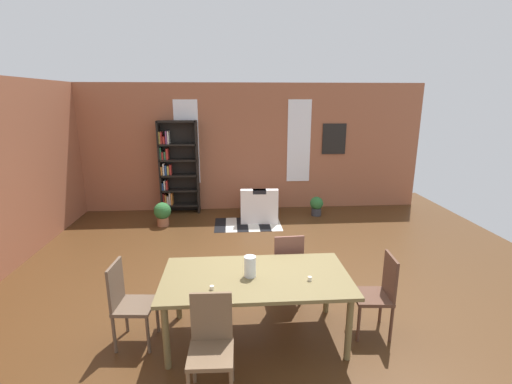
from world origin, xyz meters
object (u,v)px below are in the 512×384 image
(dining_chair_head_left, at_px, (128,301))
(bookshelf_tall, at_px, (176,167))
(dining_table, at_px, (256,282))
(potted_plant_by_shelf, at_px, (163,213))
(dining_chair_head_right, at_px, (379,292))
(armchair_white, at_px, (259,207))
(potted_plant_corner, at_px, (316,205))
(dining_chair_near_left, at_px, (211,343))
(dining_chair_far_right, at_px, (287,264))
(vase_on_table, at_px, (250,266))

(dining_chair_head_left, xyz_separation_m, bookshelf_tall, (-0.11, 4.75, 0.57))
(dining_table, height_order, potted_plant_by_shelf, dining_table)
(dining_chair_head_right, relative_size, armchair_white, 1.14)
(potted_plant_by_shelf, bearing_deg, dining_chair_head_right, -50.93)
(bookshelf_tall, distance_m, armchair_white, 2.13)
(dining_table, relative_size, potted_plant_corner, 4.63)
(dining_chair_near_left, relative_size, armchair_white, 1.14)
(dining_chair_near_left, distance_m, potted_plant_corner, 5.47)
(bookshelf_tall, distance_m, potted_plant_corner, 3.35)
(armchair_white, height_order, potted_plant_by_shelf, armchair_white)
(dining_chair_head_left, distance_m, potted_plant_corner, 5.26)
(dining_table, distance_m, dining_chair_head_left, 1.41)
(dining_chair_head_left, distance_m, bookshelf_tall, 4.79)
(dining_chair_near_left, xyz_separation_m, dining_chair_far_right, (0.92, 1.51, 0.00))
(dining_chair_head_left, xyz_separation_m, dining_chair_far_right, (1.86, 0.75, 0.00))
(vase_on_table, height_order, armchair_white, vase_on_table)
(dining_chair_near_left, relative_size, dining_chair_head_left, 1.00)
(armchair_white, bearing_deg, dining_table, -94.96)
(dining_table, distance_m, potted_plant_by_shelf, 4.20)
(vase_on_table, distance_m, dining_chair_far_right, 0.99)
(armchair_white, bearing_deg, dining_chair_near_left, -99.52)
(potted_plant_by_shelf, bearing_deg, dining_table, -65.89)
(potted_plant_corner, bearing_deg, bookshelf_tall, 171.14)
(dining_chair_far_right, bearing_deg, bookshelf_tall, 116.21)
(dining_chair_head_left, height_order, potted_plant_by_shelf, dining_chair_head_left)
(dining_chair_near_left, bearing_deg, potted_plant_corner, 66.75)
(vase_on_table, bearing_deg, potted_plant_by_shelf, 113.29)
(dining_chair_head_right, bearing_deg, bookshelf_tall, 121.34)
(potted_plant_corner, bearing_deg, armchair_white, -172.74)
(armchair_white, bearing_deg, dining_chair_head_right, -75.73)
(dining_chair_far_right, xyz_separation_m, bookshelf_tall, (-1.97, 4.00, 0.57))
(dining_chair_far_right, height_order, armchair_white, dining_chair_far_right)
(dining_table, relative_size, bookshelf_tall, 0.96)
(potted_plant_corner, bearing_deg, dining_chair_near_left, -113.25)
(dining_table, bearing_deg, bookshelf_tall, 107.55)
(bookshelf_tall, xyz_separation_m, potted_plant_by_shelf, (-0.20, -0.94, -0.80))
(dining_chair_head_right, bearing_deg, potted_plant_by_shelf, 129.07)
(bookshelf_tall, height_order, armchair_white, bookshelf_tall)
(armchair_white, bearing_deg, dining_chair_head_left, -113.21)
(potted_plant_corner, bearing_deg, dining_table, -111.73)
(dining_chair_head_right, xyz_separation_m, bookshelf_tall, (-2.90, 4.76, 0.57))
(vase_on_table, distance_m, dining_chair_head_left, 1.38)
(dining_chair_head_left, distance_m, dining_chair_far_right, 2.01)
(dining_chair_head_left, height_order, bookshelf_tall, bookshelf_tall)
(dining_table, relative_size, potted_plant_by_shelf, 4.05)
(dining_chair_near_left, xyz_separation_m, armchair_white, (0.81, 4.84, -0.23))
(dining_chair_head_left, bearing_deg, dining_chair_far_right, 22.01)
(vase_on_table, distance_m, armchair_white, 4.15)
(dining_table, relative_size, armchair_white, 2.46)
(dining_chair_near_left, bearing_deg, dining_table, 58.84)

